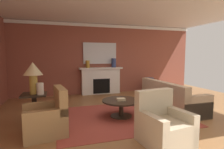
% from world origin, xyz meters
% --- Properties ---
extents(ground_plane, '(9.74, 9.74, 0.00)m').
position_xyz_m(ground_plane, '(0.00, 0.00, 0.00)').
color(ground_plane, olive).
extents(wall_fireplace, '(8.09, 0.12, 2.91)m').
position_xyz_m(wall_fireplace, '(0.00, 3.06, 1.46)').
color(wall_fireplace, brown).
rests_on(wall_fireplace, ground_plane).
extents(ceiling_panel, '(8.09, 6.61, 0.06)m').
position_xyz_m(ceiling_panel, '(0.00, 0.30, 2.94)').
color(ceiling_panel, white).
extents(crown_moulding, '(8.09, 0.08, 0.12)m').
position_xyz_m(crown_moulding, '(0.00, 2.98, 2.83)').
color(crown_moulding, white).
extents(area_rug, '(3.27, 2.49, 0.01)m').
position_xyz_m(area_rug, '(-0.41, -0.10, 0.01)').
color(area_rug, '#993D33').
rests_on(area_rug, ground_plane).
extents(fireplace, '(1.80, 0.35, 1.11)m').
position_xyz_m(fireplace, '(-0.24, 2.85, 0.53)').
color(fireplace, white).
rests_on(fireplace, ground_plane).
extents(mantel_mirror, '(1.40, 0.04, 0.87)m').
position_xyz_m(mantel_mirror, '(-0.24, 2.97, 1.70)').
color(mantel_mirror, silver).
extents(sofa, '(0.95, 2.12, 0.85)m').
position_xyz_m(sofa, '(1.22, 0.08, 0.30)').
color(sofa, tan).
rests_on(sofa, ground_plane).
extents(armchair_near_window, '(0.91, 0.91, 0.95)m').
position_xyz_m(armchair_near_window, '(-2.22, -0.64, 0.31)').
color(armchair_near_window, '#9E7A4C').
rests_on(armchair_near_window, ground_plane).
extents(armchair_facing_fireplace, '(0.91, 0.91, 0.95)m').
position_xyz_m(armchair_facing_fireplace, '(-0.17, -1.67, 0.31)').
color(armchair_facing_fireplace, '#C1B293').
rests_on(armchair_facing_fireplace, ground_plane).
extents(coffee_table, '(1.00, 1.00, 0.45)m').
position_xyz_m(coffee_table, '(-0.41, -0.10, 0.34)').
color(coffee_table, '#2D2319').
rests_on(coffee_table, ground_plane).
extents(side_table, '(0.56, 0.56, 0.70)m').
position_xyz_m(side_table, '(-2.53, 0.13, 0.40)').
color(side_table, '#2D2319').
rests_on(side_table, ground_plane).
extents(table_lamp, '(0.44, 0.44, 0.75)m').
position_xyz_m(table_lamp, '(-2.53, 0.13, 1.22)').
color(table_lamp, '#B28E38').
rests_on(table_lamp, side_table).
extents(vase_on_side_table, '(0.16, 0.16, 0.27)m').
position_xyz_m(vase_on_side_table, '(-2.38, 0.01, 0.84)').
color(vase_on_side_table, beige).
rests_on(vase_on_side_table, side_table).
extents(vase_mantel_right, '(0.19, 0.19, 0.38)m').
position_xyz_m(vase_mantel_right, '(0.31, 2.80, 1.30)').
color(vase_mantel_right, navy).
rests_on(vase_mantel_right, fireplace).
extents(vase_tall_corner, '(0.36, 0.36, 0.65)m').
position_xyz_m(vase_tall_corner, '(1.87, 2.55, 0.32)').
color(vase_tall_corner, navy).
rests_on(vase_tall_corner, ground_plane).
extents(vase_mantel_left, '(0.16, 0.16, 0.30)m').
position_xyz_m(vase_mantel_left, '(-0.79, 2.80, 1.26)').
color(vase_mantel_left, '#B7892D').
rests_on(vase_mantel_left, fireplace).
extents(book_red_cover, '(0.24, 0.21, 0.06)m').
position_xyz_m(book_red_cover, '(-0.44, -0.14, 0.48)').
color(book_red_cover, tan).
rests_on(book_red_cover, coffee_table).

